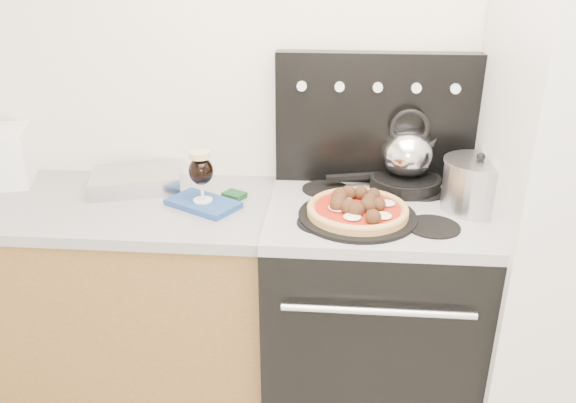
# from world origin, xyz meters

# --- Properties ---
(room_shell) EXTENTS (3.52, 3.01, 2.52)m
(room_shell) POSITION_xyz_m (0.00, 0.29, 1.25)
(room_shell) COLOR beige
(room_shell) RESTS_ON ground
(base_cabinet) EXTENTS (1.45, 0.60, 0.86)m
(base_cabinet) POSITION_xyz_m (-1.02, 1.20, 0.43)
(base_cabinet) COLOR brown
(base_cabinet) RESTS_ON ground
(countertop) EXTENTS (1.48, 0.63, 0.04)m
(countertop) POSITION_xyz_m (-1.02, 1.20, 0.88)
(countertop) COLOR #98979D
(countertop) RESTS_ON base_cabinet
(stove_body) EXTENTS (0.76, 0.65, 0.88)m
(stove_body) POSITION_xyz_m (0.08, 1.18, 0.44)
(stove_body) COLOR black
(stove_body) RESTS_ON ground
(cooktop) EXTENTS (0.76, 0.65, 0.04)m
(cooktop) POSITION_xyz_m (0.08, 1.18, 0.90)
(cooktop) COLOR #ADADB2
(cooktop) RESTS_ON stove_body
(backguard) EXTENTS (0.76, 0.08, 0.50)m
(backguard) POSITION_xyz_m (0.08, 1.45, 1.17)
(backguard) COLOR black
(backguard) RESTS_ON cooktop
(foil_sheet) EXTENTS (0.39, 0.33, 0.07)m
(foil_sheet) POSITION_xyz_m (-0.85, 1.33, 0.93)
(foil_sheet) COLOR silver
(foil_sheet) RESTS_ON countertop
(oven_mitt) EXTENTS (0.30, 0.26, 0.02)m
(oven_mitt) POSITION_xyz_m (-0.54, 1.17, 0.91)
(oven_mitt) COLOR navy
(oven_mitt) RESTS_ON countertop
(beer_glass) EXTENTS (0.11, 0.11, 0.19)m
(beer_glass) POSITION_xyz_m (-0.54, 1.17, 1.02)
(beer_glass) COLOR black
(beer_glass) RESTS_ON oven_mitt
(pizza_pan) EXTENTS (0.41, 0.41, 0.01)m
(pizza_pan) POSITION_xyz_m (0.01, 1.08, 0.93)
(pizza_pan) COLOR black
(pizza_pan) RESTS_ON cooktop
(pizza) EXTENTS (0.41, 0.41, 0.05)m
(pizza) POSITION_xyz_m (0.01, 1.08, 0.96)
(pizza) COLOR #E89253
(pizza) RESTS_ON pizza_pan
(skillet) EXTENTS (0.33, 0.33, 0.05)m
(skillet) POSITION_xyz_m (0.20, 1.37, 0.94)
(skillet) COLOR black
(skillet) RESTS_ON cooktop
(tea_kettle) EXTENTS (0.21, 0.21, 0.22)m
(tea_kettle) POSITION_xyz_m (0.20, 1.37, 1.08)
(tea_kettle) COLOR silver
(tea_kettle) RESTS_ON skillet
(stock_pot) EXTENTS (0.27, 0.27, 0.17)m
(stock_pot) POSITION_xyz_m (0.43, 1.19, 1.01)
(stock_pot) COLOR #B1B1B4
(stock_pot) RESTS_ON cooktop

